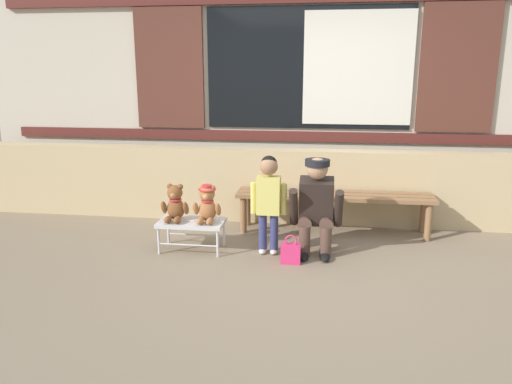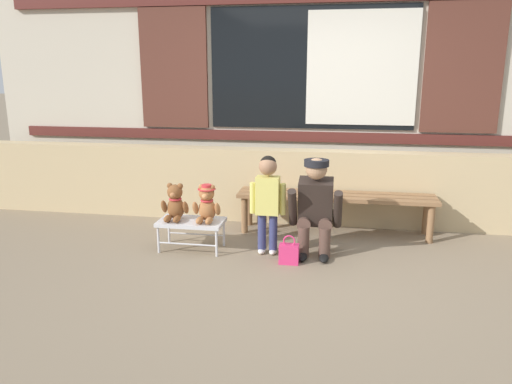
# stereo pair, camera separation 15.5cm
# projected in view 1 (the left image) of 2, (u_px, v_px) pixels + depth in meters

# --- Properties ---
(ground_plane) EXTENTS (60.00, 60.00, 0.00)m
(ground_plane) POSITION_uv_depth(u_px,v_px,m) (296.00, 268.00, 4.42)
(ground_plane) COLOR #84725B
(brick_low_wall) EXTENTS (7.93, 0.25, 0.85)m
(brick_low_wall) POSITION_uv_depth(u_px,v_px,m) (304.00, 186.00, 5.69)
(brick_low_wall) COLOR tan
(brick_low_wall) RESTS_ON ground
(shop_facade) EXTENTS (8.09, 0.26, 3.41)m
(shop_facade) POSITION_uv_depth(u_px,v_px,m) (309.00, 72.00, 5.87)
(shop_facade) COLOR beige
(shop_facade) RESTS_ON ground
(wooden_bench_long) EXTENTS (2.10, 0.40, 0.44)m
(wooden_bench_long) POSITION_uv_depth(u_px,v_px,m) (334.00, 200.00, 5.30)
(wooden_bench_long) COLOR #8E6642
(wooden_bench_long) RESTS_ON ground
(small_display_bench) EXTENTS (0.64, 0.36, 0.30)m
(small_display_bench) POSITION_uv_depth(u_px,v_px,m) (192.00, 224.00, 4.81)
(small_display_bench) COLOR silver
(small_display_bench) RESTS_ON ground
(teddy_bear_plain) EXTENTS (0.28, 0.26, 0.36)m
(teddy_bear_plain) POSITION_uv_depth(u_px,v_px,m) (175.00, 204.00, 4.78)
(teddy_bear_plain) COLOR brown
(teddy_bear_plain) RESTS_ON small_display_bench
(teddy_bear_with_hat) EXTENTS (0.28, 0.27, 0.36)m
(teddy_bear_with_hat) POSITION_uv_depth(u_px,v_px,m) (207.00, 204.00, 4.74)
(teddy_bear_with_hat) COLOR #A86B3D
(teddy_bear_with_hat) RESTS_ON small_display_bench
(child_standing) EXTENTS (0.35, 0.18, 0.96)m
(child_standing) POSITION_uv_depth(u_px,v_px,m) (269.00, 194.00, 4.64)
(child_standing) COLOR navy
(child_standing) RESTS_ON ground
(adult_crouching) EXTENTS (0.50, 0.49, 0.95)m
(adult_crouching) POSITION_uv_depth(u_px,v_px,m) (317.00, 206.00, 4.66)
(adult_crouching) COLOR brown
(adult_crouching) RESTS_ON ground
(handbag_on_ground) EXTENTS (0.18, 0.11, 0.27)m
(handbag_on_ground) POSITION_uv_depth(u_px,v_px,m) (291.00, 253.00, 4.52)
(handbag_on_ground) COLOR #E53370
(handbag_on_ground) RESTS_ON ground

